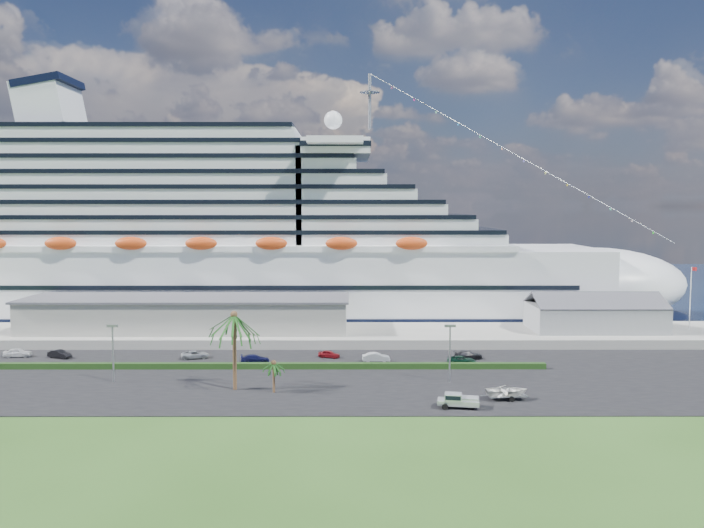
{
  "coord_description": "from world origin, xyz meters",
  "views": [
    {
      "loc": [
        5.93,
        -88.19,
        25.13
      ],
      "look_at": [
        6.09,
        30.0,
        15.2
      ],
      "focal_mm": 35.0,
      "sensor_mm": 36.0,
      "label": 1
    }
  ],
  "objects_px": {
    "pickup_truck": "(458,400)",
    "boat_trailer": "(507,391)",
    "parked_car_3": "(255,359)",
    "cruise_ship": "(228,245)"
  },
  "relations": [
    {
      "from": "pickup_truck",
      "to": "parked_car_3",
      "type": "bearing_deg",
      "value": 139.35
    },
    {
      "from": "pickup_truck",
      "to": "boat_trailer",
      "type": "bearing_deg",
      "value": 26.98
    },
    {
      "from": "pickup_truck",
      "to": "boat_trailer",
      "type": "relative_size",
      "value": 0.85
    },
    {
      "from": "parked_car_3",
      "to": "pickup_truck",
      "type": "height_order",
      "value": "pickup_truck"
    },
    {
      "from": "pickup_truck",
      "to": "cruise_ship",
      "type": "bearing_deg",
      "value": 120.66
    },
    {
      "from": "parked_car_3",
      "to": "boat_trailer",
      "type": "xyz_separation_m",
      "value": [
        35.61,
        -21.05,
        0.51
      ]
    },
    {
      "from": "pickup_truck",
      "to": "boat_trailer",
      "type": "distance_m",
      "value": 7.81
    },
    {
      "from": "parked_car_3",
      "to": "cruise_ship",
      "type": "bearing_deg",
      "value": 7.58
    },
    {
      "from": "parked_car_3",
      "to": "pickup_truck",
      "type": "distance_m",
      "value": 37.76
    },
    {
      "from": "cruise_ship",
      "to": "parked_car_3",
      "type": "height_order",
      "value": "cruise_ship"
    }
  ]
}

